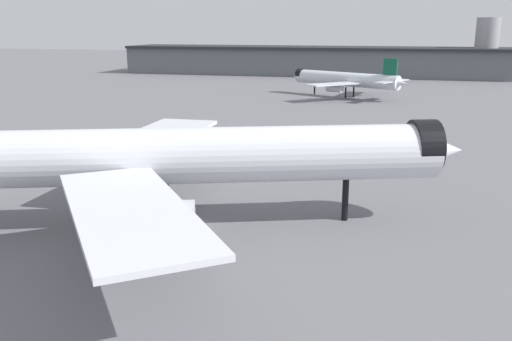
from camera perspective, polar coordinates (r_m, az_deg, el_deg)
name	(u,v)px	position (r m, az deg, el deg)	size (l,w,h in m)	color
ground	(194,226)	(64.70, -6.47, -5.80)	(900.00, 900.00, 0.00)	slate
airliner_near_gate	(184,157)	(62.91, -7.47, 1.40)	(63.35, 56.55, 18.65)	silver
airliner_far_taxiway	(346,80)	(184.89, 9.33, 9.32)	(41.56, 37.16, 13.20)	silver
terminal_building	(327,60)	(269.94, 7.40, 11.29)	(191.77, 37.71, 26.65)	slate
baggage_tug_wing	(311,151)	(99.13, 5.76, 2.05)	(2.33, 3.41, 1.85)	black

